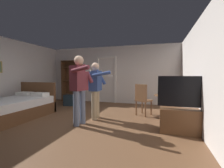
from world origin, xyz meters
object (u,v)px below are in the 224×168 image
object	(u,v)px
bookshelf	(72,79)
person_blue_shirt	(80,85)
person_striped_shirt	(96,86)
suitcase_small	(71,100)
side_table	(165,103)
bed	(16,107)
bottle_on_table	(171,92)
wooden_chair	(142,98)
laptop	(165,93)
tv_flatscreen	(185,116)
suitcase_dark	(71,100)

from	to	relation	value
bookshelf	person_blue_shirt	xyz separation A→B (m)	(2.15, -3.18, -0.04)
person_striped_shirt	suitcase_small	bearing A→B (deg)	136.70
side_table	bed	bearing A→B (deg)	-164.71
person_blue_shirt	person_striped_shirt	distance (m)	0.67
suitcase_small	bottle_on_table	bearing A→B (deg)	-9.67
wooden_chair	person_blue_shirt	xyz separation A→B (m)	(-1.43, -1.41, 0.48)
side_table	person_blue_shirt	distance (m)	2.50
bed	laptop	xyz separation A→B (m)	(4.28, 1.13, 0.45)
laptop	bed	bearing A→B (deg)	-165.17
bottle_on_table	person_blue_shirt	distance (m)	2.54
person_blue_shirt	person_striped_shirt	xyz separation A→B (m)	(0.18, 0.64, -0.08)
tv_flatscreen	person_blue_shirt	size ratio (longest dim) A/B	0.71
laptop	person_striped_shirt	size ratio (longest dim) A/B	0.25
laptop	side_table	bearing A→B (deg)	67.73
bed	bottle_on_table	distance (m)	4.60
bed	suitcase_small	bearing A→B (deg)	80.33
person_blue_shirt	bottle_on_table	bearing A→B (deg)	27.39
bed	person_striped_shirt	distance (m)	2.52
tv_flatscreen	person_blue_shirt	bearing A→B (deg)	-176.70
wooden_chair	bookshelf	bearing A→B (deg)	153.64
bookshelf	tv_flatscreen	size ratio (longest dim) A/B	1.57
wooden_chair	suitcase_small	xyz separation A→B (m)	(-3.22, 1.08, -0.38)
tv_flatscreen	suitcase_small	bearing A→B (deg)	151.23
person_striped_shirt	laptop	bearing A→B (deg)	16.41
tv_flatscreen	laptop	distance (m)	1.19
laptop	bottle_on_table	world-z (taller)	bottle_on_table
suitcase_dark	suitcase_small	xyz separation A→B (m)	(-0.17, 0.31, -0.06)
bed	laptop	distance (m)	4.45
bookshelf	bottle_on_table	bearing A→B (deg)	-24.68
laptop	suitcase_small	distance (m)	4.12
side_table	bottle_on_table	xyz separation A→B (m)	(0.14, -0.08, 0.33)
laptop	person_striped_shirt	distance (m)	2.00
side_table	suitcase_small	world-z (taller)	side_table
wooden_chair	suitcase_dark	world-z (taller)	wooden_chair
suitcase_dark	person_blue_shirt	bearing A→B (deg)	-65.26
suitcase_small	person_striped_shirt	bearing A→B (deg)	-34.79
suitcase_small	suitcase_dark	bearing A→B (deg)	-52.80
laptop	suitcase_dark	xyz separation A→B (m)	(-3.70, 0.97, -0.53)
bed	person_blue_shirt	size ratio (longest dim) A/B	1.15
suitcase_small	tv_flatscreen	bearing A→B (deg)	-20.26
bookshelf	wooden_chair	size ratio (longest dim) A/B	1.99
wooden_chair	person_striped_shirt	distance (m)	1.53
tv_flatscreen	wooden_chair	size ratio (longest dim) A/B	1.27
tv_flatscreen	laptop	size ratio (longest dim) A/B	3.08
side_table	wooden_chair	size ratio (longest dim) A/B	0.71
suitcase_dark	suitcase_small	size ratio (longest dim) A/B	0.94
tv_flatscreen	suitcase_small	xyz separation A→B (m)	(-4.26, 2.34, -0.21)
side_table	person_blue_shirt	world-z (taller)	person_blue_shirt
bookshelf	suitcase_small	size ratio (longest dim) A/B	3.44
person_blue_shirt	suitcase_dark	world-z (taller)	person_blue_shirt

